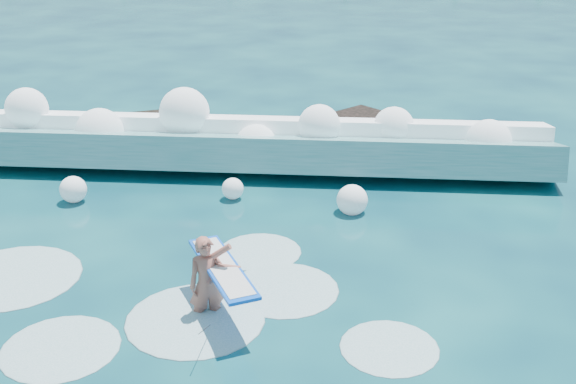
% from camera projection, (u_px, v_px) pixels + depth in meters
% --- Properties ---
extents(ground, '(200.00, 200.00, 0.00)m').
position_uv_depth(ground, '(202.00, 287.00, 13.81)').
color(ground, '#07293D').
rests_on(ground, ground).
extents(breaking_wave, '(17.96, 2.80, 1.55)m').
position_uv_depth(breaking_wave, '(219.00, 145.00, 19.87)').
color(breaking_wave, teal).
rests_on(breaking_wave, ground).
extents(rock_cluster, '(8.03, 3.00, 1.20)m').
position_uv_depth(rock_cluster, '(251.00, 137.00, 21.00)').
color(rock_cluster, black).
rests_on(rock_cluster, ground).
extents(surfer_with_board, '(1.62, 2.93, 1.80)m').
position_uv_depth(surfer_with_board, '(210.00, 280.00, 12.73)').
color(surfer_with_board, '#A45B4C').
rests_on(surfer_with_board, ground).
extents(wave_spray, '(15.54, 4.43, 2.10)m').
position_uv_depth(wave_spray, '(215.00, 130.00, 19.62)').
color(wave_spray, white).
rests_on(wave_spray, ground).
extents(surf_foam, '(9.46, 5.59, 0.13)m').
position_uv_depth(surf_foam, '(153.00, 299.00, 13.41)').
color(surf_foam, silver).
rests_on(surf_foam, ground).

